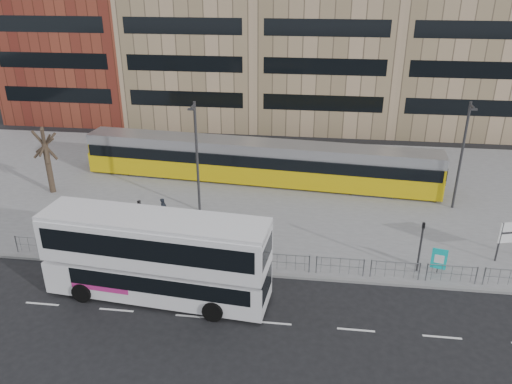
# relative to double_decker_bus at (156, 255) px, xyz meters

# --- Properties ---
(ground) EXTENTS (120.00, 120.00, 0.00)m
(ground) POSITION_rel_double_decker_bus_xyz_m (4.20, 2.50, -2.51)
(ground) COLOR black
(ground) RESTS_ON ground
(plaza) EXTENTS (64.00, 24.00, 0.15)m
(plaza) POSITION_rel_double_decker_bus_xyz_m (4.20, 14.50, -2.44)
(plaza) COLOR slate
(plaza) RESTS_ON ground
(kerb) EXTENTS (64.00, 0.25, 0.17)m
(kerb) POSITION_rel_double_decker_bus_xyz_m (4.20, 2.55, -2.44)
(kerb) COLOR gray
(kerb) RESTS_ON ground
(pedestrian_barrier) EXTENTS (32.07, 0.07, 1.10)m
(pedestrian_barrier) POSITION_rel_double_decker_bus_xyz_m (6.20, 3.00, -1.53)
(pedestrian_barrier) COLOR gray
(pedestrian_barrier) RESTS_ON plaza
(road_markings) EXTENTS (62.00, 0.12, 0.01)m
(road_markings) POSITION_rel_double_decker_bus_xyz_m (5.20, -1.50, -2.51)
(road_markings) COLOR white
(road_markings) RESTS_ON ground
(double_decker_bus) EXTENTS (11.81, 3.77, 4.65)m
(double_decker_bus) POSITION_rel_double_decker_bus_xyz_m (0.00, 0.00, 0.00)
(double_decker_bus) COLOR white
(double_decker_bus) RESTS_ON ground
(tram) EXTENTS (28.36, 5.13, 3.33)m
(tram) POSITION_rel_double_decker_bus_xyz_m (3.25, 15.86, -0.69)
(tram) COLOR gold
(tram) RESTS_ON plaza
(ad_panel) EXTENTS (0.82, 0.26, 1.56)m
(ad_panel) POSITION_rel_double_decker_bus_xyz_m (14.96, 3.83, -1.45)
(ad_panel) COLOR #2D2D30
(ad_panel) RESTS_ON plaza
(pedestrian) EXTENTS (0.49, 0.65, 1.63)m
(pedestrian) POSITION_rel_double_decker_bus_xyz_m (-2.20, 8.17, -1.55)
(pedestrian) COLOR black
(pedestrian) RESTS_ON plaza
(traffic_light_west) EXTENTS (0.21, 0.23, 3.10)m
(traffic_light_west) POSITION_rel_double_decker_bus_xyz_m (-2.48, 4.63, -0.39)
(traffic_light_west) COLOR #2D2D30
(traffic_light_west) RESTS_ON plaza
(traffic_light_east) EXTENTS (0.18, 0.21, 3.10)m
(traffic_light_east) POSITION_rel_double_decker_bus_xyz_m (13.86, 3.89, -0.39)
(traffic_light_east) COLOR #2D2D30
(traffic_light_east) RESTS_ON plaza
(lamp_post_west) EXTENTS (0.45, 1.04, 7.85)m
(lamp_post_west) POSITION_rel_double_decker_bus_xyz_m (-0.17, 9.97, 1.93)
(lamp_post_west) COLOR #2D2D30
(lamp_post_west) RESTS_ON plaza
(lamp_post_east) EXTENTS (0.45, 1.04, 7.73)m
(lamp_post_east) POSITION_rel_double_decker_bus_xyz_m (17.78, 12.71, 1.87)
(lamp_post_east) COLOR #2D2D30
(lamp_post_east) RESTS_ON plaza
(bare_tree) EXTENTS (4.64, 4.64, 7.44)m
(bare_tree) POSITION_rel_double_decker_bus_xyz_m (-12.14, 11.73, 2.96)
(bare_tree) COLOR #31251B
(bare_tree) RESTS_ON plaza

